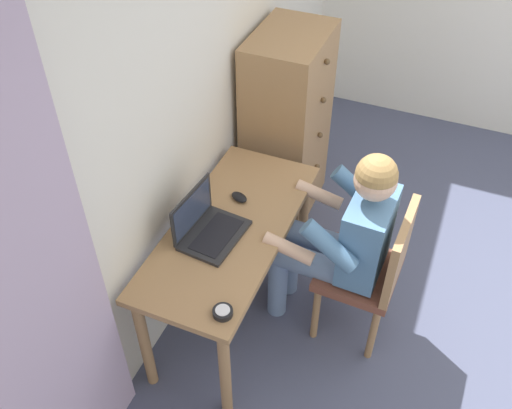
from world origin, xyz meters
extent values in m
cube|color=silver|center=(0.00, 2.20, 1.25)|extent=(4.80, 0.05, 2.50)
cube|color=#B29EBC|center=(-1.33, 2.13, 1.06)|extent=(0.61, 0.03, 2.13)
cube|color=#9E754C|center=(-0.35, 1.85, 0.70)|extent=(1.24, 0.55, 0.03)
cylinder|color=#9E754C|center=(-0.91, 1.64, 0.34)|extent=(0.06, 0.06, 0.68)
cylinder|color=#9E754C|center=(0.21, 1.64, 0.34)|extent=(0.06, 0.06, 0.68)
cylinder|color=#9E754C|center=(-0.91, 2.07, 0.34)|extent=(0.06, 0.06, 0.68)
cylinder|color=#9E754C|center=(0.21, 2.07, 0.34)|extent=(0.06, 0.06, 0.68)
cube|color=#9E754C|center=(0.69, 1.93, 0.64)|extent=(0.61, 0.42, 1.28)
sphere|color=brown|center=(0.69, 1.70, 0.13)|extent=(0.04, 0.04, 0.04)
sphere|color=brown|center=(0.69, 1.70, 0.38)|extent=(0.04, 0.04, 0.04)
sphere|color=brown|center=(0.69, 1.70, 0.64)|extent=(0.04, 0.04, 0.04)
sphere|color=brown|center=(0.69, 1.70, 0.89)|extent=(0.04, 0.04, 0.04)
sphere|color=brown|center=(0.69, 1.70, 1.15)|extent=(0.04, 0.04, 0.04)
cube|color=brown|center=(-0.15, 1.21, 0.44)|extent=(0.43, 0.41, 0.05)
cube|color=#9E754C|center=(-0.16, 1.03, 0.68)|extent=(0.42, 0.05, 0.42)
cylinder|color=#9E754C|center=(0.02, 1.36, 0.21)|extent=(0.04, 0.04, 0.42)
cylinder|color=#9E754C|center=(-0.32, 1.37, 0.21)|extent=(0.04, 0.04, 0.42)
cylinder|color=#9E754C|center=(0.01, 1.04, 0.21)|extent=(0.04, 0.04, 0.42)
cylinder|color=#9E754C|center=(-0.33, 1.05, 0.21)|extent=(0.04, 0.04, 0.42)
cylinder|color=#6B84AD|center=(-0.06, 1.42, 0.49)|extent=(0.15, 0.40, 0.14)
cylinder|color=#6B84AD|center=(-0.24, 1.43, 0.49)|extent=(0.15, 0.40, 0.14)
cylinder|color=#6B84AD|center=(-0.05, 1.62, 0.24)|extent=(0.11, 0.11, 0.49)
cylinder|color=#6B84AD|center=(-0.23, 1.63, 0.24)|extent=(0.11, 0.11, 0.49)
cube|color=teal|center=(-0.15, 1.20, 0.72)|extent=(0.37, 0.21, 0.46)
cylinder|color=teal|center=(0.07, 1.32, 0.80)|extent=(0.10, 0.30, 0.25)
cylinder|color=teal|center=(-0.37, 1.33, 0.80)|extent=(0.10, 0.30, 0.25)
cylinder|color=#DBAD8E|center=(0.08, 1.52, 0.70)|extent=(0.08, 0.27, 0.11)
cylinder|color=#DBAD8E|center=(-0.36, 1.53, 0.70)|extent=(0.08, 0.27, 0.11)
sphere|color=#DBAD8E|center=(-0.15, 1.21, 1.08)|extent=(0.20, 0.20, 0.20)
sphere|color=#9E7A47|center=(-0.15, 1.21, 1.11)|extent=(0.20, 0.20, 0.20)
cube|color=#232326|center=(-0.45, 1.89, 0.73)|extent=(0.36, 0.27, 0.02)
cube|color=black|center=(-0.45, 1.88, 0.74)|extent=(0.30, 0.18, 0.00)
cube|color=#232326|center=(-0.43, 2.02, 0.85)|extent=(0.34, 0.04, 0.22)
cube|color=#2D3851|center=(-0.43, 2.01, 0.85)|extent=(0.30, 0.03, 0.18)
ellipsoid|color=black|center=(-0.15, 1.89, 0.74)|extent=(0.09, 0.12, 0.03)
cylinder|color=black|center=(-0.86, 1.66, 0.73)|extent=(0.09, 0.09, 0.03)
cylinder|color=silver|center=(-0.86, 1.66, 0.75)|extent=(0.06, 0.06, 0.00)
camera|label=1|loc=(-2.17, 0.96, 2.73)|focal=39.69mm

